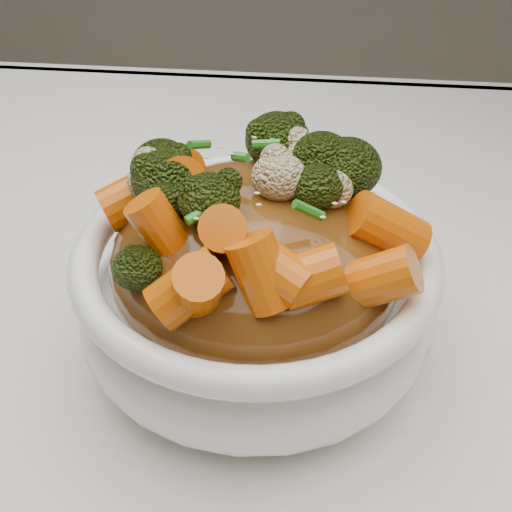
# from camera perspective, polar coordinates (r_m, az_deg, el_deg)

# --- Properties ---
(tablecloth) EXTENTS (1.20, 0.80, 0.04)m
(tablecloth) POSITION_cam_1_polar(r_m,az_deg,el_deg) (0.55, -3.61, -5.10)
(tablecloth) COLOR white
(tablecloth) RESTS_ON dining_table
(bowl) EXTENTS (0.25, 0.25, 0.09)m
(bowl) POSITION_cam_1_polar(r_m,az_deg,el_deg) (0.46, 0.00, -3.34)
(bowl) COLOR white
(bowl) RESTS_ON tablecloth
(sauce_base) EXTENTS (0.20, 0.20, 0.10)m
(sauce_base) POSITION_cam_1_polar(r_m,az_deg,el_deg) (0.44, 0.00, -0.32)
(sauce_base) COLOR #5D340F
(sauce_base) RESTS_ON bowl
(carrots) EXTENTS (0.20, 0.20, 0.05)m
(carrots) POSITION_cam_1_polar(r_m,az_deg,el_deg) (0.41, 0.00, 6.97)
(carrots) COLOR #D65C07
(carrots) RESTS_ON sauce_base
(broccoli) EXTENTS (0.20, 0.20, 0.05)m
(broccoli) POSITION_cam_1_polar(r_m,az_deg,el_deg) (0.41, 0.00, 6.84)
(broccoli) COLOR black
(broccoli) RESTS_ON sauce_base
(cauliflower) EXTENTS (0.20, 0.20, 0.04)m
(cauliflower) POSITION_cam_1_polar(r_m,az_deg,el_deg) (0.41, 0.00, 6.59)
(cauliflower) COLOR beige
(cauliflower) RESTS_ON sauce_base
(scallions) EXTENTS (0.15, 0.15, 0.02)m
(scallions) POSITION_cam_1_polar(r_m,az_deg,el_deg) (0.41, 0.00, 7.10)
(scallions) COLOR #23751B
(scallions) RESTS_ON sauce_base
(sesame_seeds) EXTENTS (0.18, 0.18, 0.01)m
(sesame_seeds) POSITION_cam_1_polar(r_m,az_deg,el_deg) (0.41, 0.00, 7.10)
(sesame_seeds) COLOR beige
(sesame_seeds) RESTS_ON sauce_base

